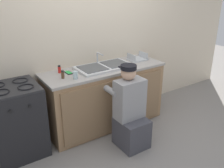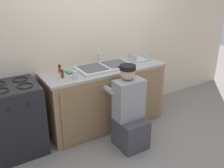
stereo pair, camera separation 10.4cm
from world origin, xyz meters
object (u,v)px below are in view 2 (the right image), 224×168
Objects in this scene: water_glass at (75,75)px; cell_phone at (69,72)px; spice_bottle_red at (60,69)px; dish_rack_tray at (138,59)px; sink_double_basin at (105,66)px; stove_range at (17,119)px; spice_bottle_pepper at (62,74)px; plumber_person at (129,114)px.

water_glass is 0.25m from cell_phone.
dish_rack_tray is at bearing -5.04° from spice_bottle_red.
stove_range is (-1.27, -0.00, -0.46)m from sink_double_basin.
sink_double_basin is 0.52m from cell_phone.
water_glass is at bearing -169.87° from dish_rack_tray.
spice_bottle_pepper is at bearing -174.50° from sink_double_basin.
stove_range is 8.83× the size of spice_bottle_pepper.
plumber_person is 10.52× the size of spice_bottle_red.
dish_rack_tray is at bearing 1.31° from stove_range.
water_glass is at bearing -39.46° from spice_bottle_pepper.
sink_double_basin is at bearing 0.10° from stove_range.
stove_range is at bearing -166.95° from spice_bottle_red.
dish_rack_tray is 2.67× the size of spice_bottle_red.
sink_double_basin is 5.71× the size of cell_phone.
stove_range is 0.91m from water_glass.
water_glass is (-0.52, 0.47, 0.49)m from plumber_person.
spice_bottle_pepper is at bearing -175.37° from dish_rack_tray.
spice_bottle_red is (-1.25, 0.11, 0.03)m from dish_rack_tray.
dish_rack_tray reaches higher than stove_range.
spice_bottle_red is at bearing 78.40° from spice_bottle_pepper.
dish_rack_tray is 2.80× the size of water_glass.
water_glass is 0.95× the size of spice_bottle_pepper.
plumber_person is 7.89× the size of cell_phone.
spice_bottle_red is 1.00× the size of spice_bottle_pepper.
plumber_person reaches higher than spice_bottle_pepper.
sink_double_basin is 0.56m from water_glass.
water_glass is at bearing -12.47° from stove_range.
cell_phone is at bearing 5.84° from stove_range.
spice_bottle_red is at bearing 104.44° from water_glass.
water_glass is 0.95× the size of spice_bottle_red.
cell_phone is 1.33× the size of spice_bottle_red.
cell_phone is (-0.52, 0.08, -0.01)m from sink_double_basin.
cell_phone is (-0.51, 0.71, 0.45)m from plumber_person.
cell_phone is 0.20m from spice_bottle_pepper.
dish_rack_tray is 1.30m from spice_bottle_pepper.
plumber_person reaches higher than dish_rack_tray.
sink_double_basin is 0.66m from spice_bottle_pepper.
water_glass is at bearing -162.53° from sink_double_basin.
stove_range is at bearing 153.33° from plumber_person.
cell_phone is (-1.15, 0.03, -0.02)m from dish_rack_tray.
sink_double_basin reaches higher than dish_rack_tray.
stove_range is 0.80m from spice_bottle_pepper.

